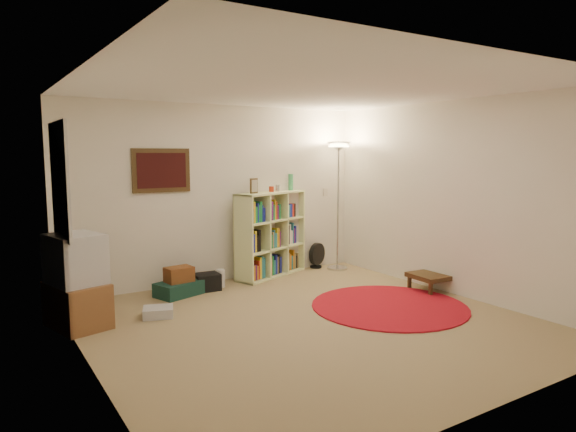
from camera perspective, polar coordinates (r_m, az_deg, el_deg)
name	(u,v)px	position (r m, az deg, el deg)	size (l,w,h in m)	color
room	(303,207)	(5.41, 1.73, 0.97)	(4.54, 4.54, 2.54)	#927C56
bookshelf	(270,235)	(7.64, -2.05, -2.18)	(1.30, 0.78, 1.51)	#F2FFAA
floor_lamp	(339,164)	(8.01, 5.63, 5.78)	(0.50, 0.50, 2.00)	silver
floor_fan	(317,255)	(8.24, 3.22, -4.39)	(0.35, 0.24, 0.40)	black
tv_stand	(77,283)	(5.86, -22.41, -6.85)	(0.63, 0.78, 0.99)	brown
dvd_box	(158,312)	(6.04, -14.23, -10.30)	(0.40, 0.37, 0.11)	silver
suitcase	(179,289)	(6.83, -12.04, -7.89)	(0.65, 0.52, 0.18)	#12332B
wicker_basket	(179,274)	(6.78, -12.01, -6.37)	(0.36, 0.28, 0.19)	#5C3117
duffel_bag	(207,282)	(7.01, -9.00, -7.24)	(0.34, 0.29, 0.23)	black
paper_towel	(221,278)	(7.14, -7.49, -6.88)	(0.12, 0.12, 0.24)	silver
red_rug	(389,306)	(6.35, 11.19, -9.78)	(1.86, 1.86, 0.02)	maroon
side_table	(431,276)	(7.16, 15.62, -6.48)	(0.53, 0.53, 0.23)	#372613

